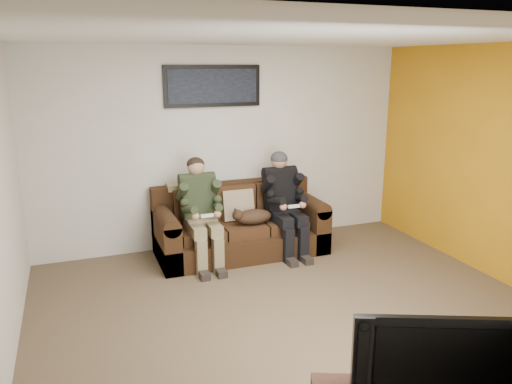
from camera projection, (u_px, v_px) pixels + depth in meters
name	position (u px, v px, depth m)	size (l,w,h in m)	color
floor	(297.00, 316.00, 4.85)	(5.00, 5.00, 0.00)	brown
ceiling	(303.00, 37.00, 4.20)	(5.00, 5.00, 0.00)	silver
wall_back	(226.00, 148.00, 6.56)	(5.00, 5.00, 0.00)	beige
wall_front	(493.00, 288.00, 2.49)	(5.00, 5.00, 0.00)	beige
wall_right	(509.00, 167.00, 5.38)	(4.50, 4.50, 0.00)	beige
accent_wall_right	(509.00, 167.00, 5.37)	(4.50, 4.50, 0.00)	#C28113
sofa	(239.00, 227.00, 6.43)	(2.12, 0.92, 0.87)	#311D0E
throw_pillow	(238.00, 205.00, 6.40)	(0.41, 0.12, 0.39)	tan
throw_blanket	(184.00, 186.00, 6.32)	(0.43, 0.21, 0.08)	tan
person_left	(200.00, 206.00, 5.99)	(0.51, 0.87, 1.28)	#8A7956
person_right	(284.00, 197.00, 6.36)	(0.51, 0.86, 1.29)	black
cat	(252.00, 216.00, 6.22)	(0.66, 0.26, 0.24)	#442C1A
framed_poster	(213.00, 86.00, 6.27)	(1.25, 0.05, 0.52)	black
television	(438.00, 355.00, 2.89)	(1.03, 0.13, 0.59)	black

